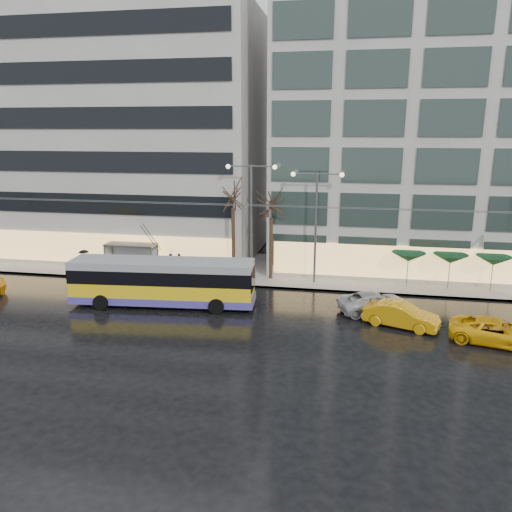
# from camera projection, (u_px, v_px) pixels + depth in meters

# --- Properties ---
(ground) EXTENTS (140.00, 140.00, 0.00)m
(ground) POSITION_uv_depth(u_px,v_px,m) (185.00, 331.00, 30.05)
(ground) COLOR black
(ground) RESTS_ON ground
(sidewalk) EXTENTS (80.00, 10.00, 0.15)m
(sidewalk) POSITION_uv_depth(u_px,v_px,m) (259.00, 269.00, 43.02)
(sidewalk) COLOR gray
(sidewalk) RESTS_ON ground
(kerb) EXTENTS (80.00, 0.10, 0.15)m
(kerb) POSITION_uv_depth(u_px,v_px,m) (247.00, 286.00, 38.30)
(kerb) COLOR slate
(kerb) RESTS_ON ground
(building_left) EXTENTS (34.00, 14.00, 22.00)m
(building_left) POSITION_uv_depth(u_px,v_px,m) (85.00, 136.00, 48.18)
(building_left) COLOR #9E9B97
(building_left) RESTS_ON sidewalk
(building_right) EXTENTS (32.00, 14.00, 25.00)m
(building_right) POSITION_uv_depth(u_px,v_px,m) (469.00, 118.00, 41.68)
(building_right) COLOR #9E9B97
(building_right) RESTS_ON sidewalk
(trolleybus) EXTENTS (12.65, 5.15, 5.79)m
(trolleybus) POSITION_uv_depth(u_px,v_px,m) (163.00, 283.00, 34.01)
(trolleybus) COLOR yellow
(trolleybus) RESTS_ON ground
(catenary) EXTENTS (42.24, 5.12, 7.00)m
(catenary) POSITION_uv_depth(u_px,v_px,m) (231.00, 235.00, 36.38)
(catenary) COLOR #595B60
(catenary) RESTS_ON ground
(bus_shelter) EXTENTS (4.20, 1.60, 2.51)m
(bus_shelter) POSITION_uv_depth(u_px,v_px,m) (128.00, 251.00, 41.21)
(bus_shelter) COLOR #595B60
(bus_shelter) RESTS_ON sidewalk
(street_lamp_near) EXTENTS (3.96, 0.36, 9.03)m
(street_lamp_near) POSITION_uv_depth(u_px,v_px,m) (251.00, 206.00, 38.50)
(street_lamp_near) COLOR #595B60
(street_lamp_near) RESTS_ON sidewalk
(street_lamp_far) EXTENTS (3.96, 0.36, 8.53)m
(street_lamp_far) POSITION_uv_depth(u_px,v_px,m) (316.00, 212.00, 37.69)
(street_lamp_far) COLOR #595B60
(street_lamp_far) RESTS_ON sidewalk
(tree_a) EXTENTS (3.20, 3.20, 8.40)m
(tree_a) POSITION_uv_depth(u_px,v_px,m) (233.00, 191.00, 38.68)
(tree_a) COLOR black
(tree_a) RESTS_ON sidewalk
(tree_b) EXTENTS (3.20, 3.20, 7.70)m
(tree_b) POSITION_uv_depth(u_px,v_px,m) (271.00, 201.00, 38.51)
(tree_b) COLOR black
(tree_b) RESTS_ON sidewalk
(parasol_a) EXTENTS (2.50, 2.50, 2.65)m
(parasol_a) POSITION_uv_depth(u_px,v_px,m) (408.00, 257.00, 37.47)
(parasol_a) COLOR #595B60
(parasol_a) RESTS_ON sidewalk
(parasol_b) EXTENTS (2.50, 2.50, 2.65)m
(parasol_b) POSITION_uv_depth(u_px,v_px,m) (450.00, 259.00, 36.94)
(parasol_b) COLOR #595B60
(parasol_b) RESTS_ON sidewalk
(parasol_c) EXTENTS (2.50, 2.50, 2.65)m
(parasol_c) POSITION_uv_depth(u_px,v_px,m) (494.00, 261.00, 36.42)
(parasol_c) COLOR #595B60
(parasol_c) RESTS_ON sidewalk
(taxi_b) EXTENTS (4.79, 2.99, 1.49)m
(taxi_b) POSITION_uv_depth(u_px,v_px,m) (401.00, 315.00, 30.48)
(taxi_b) COLOR #CF8E0A
(taxi_b) RESTS_ON ground
(taxi_c) EXTENTS (5.48, 3.51, 1.41)m
(taxi_c) POSITION_uv_depth(u_px,v_px,m) (497.00, 332.00, 28.09)
(taxi_c) COLOR #F5B50C
(taxi_c) RESTS_ON ground
(sedan_silver) EXTENTS (5.41, 3.80, 1.37)m
(sedan_silver) POSITION_uv_depth(u_px,v_px,m) (376.00, 303.00, 32.80)
(sedan_silver) COLOR #B3B2B7
(sedan_silver) RESTS_ON ground
(pedestrian_a) EXTENTS (1.16, 1.17, 2.19)m
(pedestrian_a) POSITION_uv_depth(u_px,v_px,m) (171.00, 258.00, 40.66)
(pedestrian_a) COLOR black
(pedestrian_a) RESTS_ON sidewalk
(pedestrian_b) EXTENTS (0.94, 0.89, 1.54)m
(pedestrian_b) POSITION_uv_depth(u_px,v_px,m) (179.00, 262.00, 41.98)
(pedestrian_b) COLOR black
(pedestrian_b) RESTS_ON sidewalk
(pedestrian_c) EXTENTS (1.24, 1.13, 2.11)m
(pedestrian_c) POSITION_uv_depth(u_px,v_px,m) (84.00, 261.00, 40.81)
(pedestrian_c) COLOR black
(pedestrian_c) RESTS_ON sidewalk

